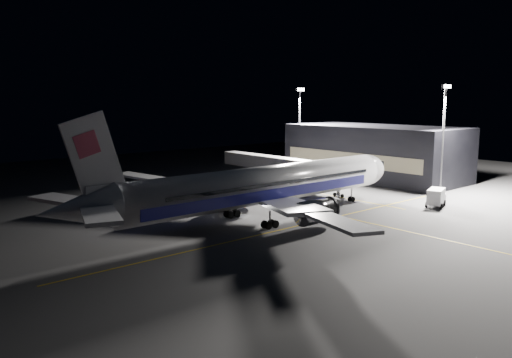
{
  "coord_description": "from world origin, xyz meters",
  "views": [
    {
      "loc": [
        -48.98,
        -54.52,
        17.8
      ],
      "look_at": [
        -0.42,
        1.68,
        6.0
      ],
      "focal_mm": 35.0,
      "sensor_mm": 36.0,
      "label": 1
    }
  ],
  "objects": [
    {
      "name": "service_truck",
      "position": [
        28.41,
        -11.81,
        1.61
      ],
      "size": [
        6.3,
        4.16,
        3.01
      ],
      "rotation": [
        0.0,
        0.0,
        0.34
      ],
      "color": "silver",
      "rests_on": "ground"
    },
    {
      "name": "floodlight_mast_north",
      "position": [
        40.0,
        31.99,
        12.37
      ],
      "size": [
        2.4,
        0.68,
        20.7
      ],
      "color": "#59595E",
      "rests_on": "ground"
    },
    {
      "name": "safety_cone_a",
      "position": [
        -3.4,
        4.0,
        0.33
      ],
      "size": [
        0.44,
        0.44,
        0.66
      ],
      "primitive_type": "cone",
      "color": "orange",
      "rests_on": "ground"
    },
    {
      "name": "guide_line_side",
      "position": [
        22.0,
        10.0,
        0.01
      ],
      "size": [
        0.25,
        40.0,
        0.01
      ],
      "primitive_type": "cube",
      "color": "gold",
      "rests_on": "ground"
    },
    {
      "name": "airliner",
      "position": [
        -1.08,
        0.0,
        5.16
      ],
      "size": [
        61.48,
        54.22,
        16.64
      ],
      "color": "silver",
      "rests_on": "ground"
    },
    {
      "name": "baggage_tug",
      "position": [
        -0.94,
        7.99,
        0.76
      ],
      "size": [
        2.41,
        1.99,
        1.65
      ],
      "rotation": [
        0.0,
        0.0,
        -0.08
      ],
      "color": "black",
      "rests_on": "ground"
    },
    {
      "name": "guide_line_cross",
      "position": [
        0.0,
        -6.0,
        0.01
      ],
      "size": [
        70.0,
        0.25,
        0.01
      ],
      "primitive_type": "cube",
      "color": "gold",
      "rests_on": "ground"
    },
    {
      "name": "safety_cone_b",
      "position": [
        6.0,
        4.46,
        0.3
      ],
      "size": [
        0.4,
        0.4,
        0.6
      ],
      "primitive_type": "cone",
      "color": "orange",
      "rests_on": "ground"
    },
    {
      "name": "ground",
      "position": [
        0.0,
        0.0,
        0.0
      ],
      "size": [
        200.0,
        200.0,
        0.0
      ],
      "primitive_type": "plane",
      "color": "#4C4C4F",
      "rests_on": "ground"
    },
    {
      "name": "terminal",
      "position": [
        45.98,
        14.0,
        6.0
      ],
      "size": [
        18.12,
        40.0,
        12.0
      ],
      "color": "black",
      "rests_on": "ground"
    },
    {
      "name": "jet_bridge",
      "position": [
        22.0,
        18.06,
        4.58
      ],
      "size": [
        3.6,
        34.4,
        6.3
      ],
      "color": "#B2B2B7",
      "rests_on": "ground"
    },
    {
      "name": "guide_line_main",
      "position": [
        10.0,
        0.0,
        0.01
      ],
      "size": [
        0.25,
        80.0,
        0.01
      ],
      "primitive_type": "cube",
      "color": "gold",
      "rests_on": "ground"
    },
    {
      "name": "floodlight_mast_south",
      "position": [
        40.0,
        -6.01,
        12.37
      ],
      "size": [
        2.4,
        0.67,
        20.7
      ],
      "color": "#59595E",
      "rests_on": "ground"
    },
    {
      "name": "safety_cone_c",
      "position": [
        2.88,
        8.45,
        0.33
      ],
      "size": [
        0.44,
        0.44,
        0.66
      ],
      "primitive_type": "cone",
      "color": "orange",
      "rests_on": "ground"
    }
  ]
}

